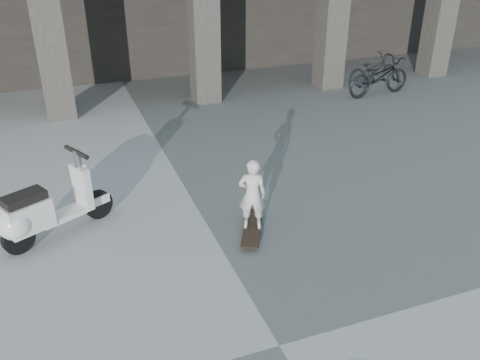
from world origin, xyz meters
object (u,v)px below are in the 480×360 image
object	(u,v)px
bicycle	(379,77)
longboard	(252,228)
scooter	(38,213)
child	(252,195)

from	to	relation	value
bicycle	longboard	bearing A→B (deg)	125.60
scooter	bicycle	distance (m)	9.55
longboard	scooter	distance (m)	3.06
child	scooter	distance (m)	3.04
longboard	scooter	xyz separation A→B (m)	(-2.91, 0.84, 0.40)
longboard	scooter	bearing A→B (deg)	100.01
bicycle	child	bearing A→B (deg)	125.60
scooter	child	bearing A→B (deg)	-42.83
longboard	scooter	size ratio (longest dim) A/B	0.65
longboard	child	distance (m)	0.57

